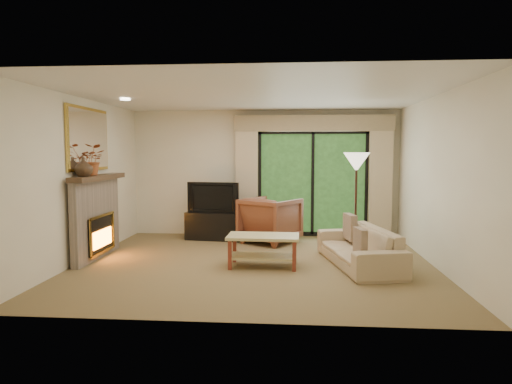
# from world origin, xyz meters

# --- Properties ---
(floor) EXTENTS (5.50, 5.50, 0.00)m
(floor) POSITION_xyz_m (0.00, 0.00, 0.00)
(floor) COLOR olive
(floor) RESTS_ON ground
(ceiling) EXTENTS (5.50, 5.50, 0.00)m
(ceiling) POSITION_xyz_m (0.00, 0.00, 2.60)
(ceiling) COLOR silver
(ceiling) RESTS_ON ground
(wall_back) EXTENTS (5.00, 0.00, 5.00)m
(wall_back) POSITION_xyz_m (0.00, 2.50, 1.30)
(wall_back) COLOR #F1E2C8
(wall_back) RESTS_ON ground
(wall_front) EXTENTS (5.00, 0.00, 5.00)m
(wall_front) POSITION_xyz_m (0.00, -2.50, 1.30)
(wall_front) COLOR #F1E2C8
(wall_front) RESTS_ON ground
(wall_left) EXTENTS (0.00, 5.00, 5.00)m
(wall_left) POSITION_xyz_m (-2.75, 0.00, 1.30)
(wall_left) COLOR #F1E2C8
(wall_left) RESTS_ON ground
(wall_right) EXTENTS (0.00, 5.00, 5.00)m
(wall_right) POSITION_xyz_m (2.75, 0.00, 1.30)
(wall_right) COLOR #F1E2C8
(wall_right) RESTS_ON ground
(fireplace) EXTENTS (0.24, 1.70, 1.37)m
(fireplace) POSITION_xyz_m (-2.63, 0.20, 0.69)
(fireplace) COLOR gray
(fireplace) RESTS_ON floor
(mirror) EXTENTS (0.07, 1.45, 1.02)m
(mirror) POSITION_xyz_m (-2.71, 0.20, 1.95)
(mirror) COLOR gold
(mirror) RESTS_ON wall_left
(sliding_door) EXTENTS (2.26, 0.10, 2.16)m
(sliding_door) POSITION_xyz_m (1.00, 2.45, 1.10)
(sliding_door) COLOR black
(sliding_door) RESTS_ON floor
(curtain_left) EXTENTS (0.45, 0.18, 2.35)m
(curtain_left) POSITION_xyz_m (-0.35, 2.34, 1.20)
(curtain_left) COLOR #CBB38E
(curtain_left) RESTS_ON floor
(curtain_right) EXTENTS (0.45, 0.18, 2.35)m
(curtain_right) POSITION_xyz_m (2.35, 2.34, 1.20)
(curtain_right) COLOR #CBB38E
(curtain_right) RESTS_ON floor
(cornice) EXTENTS (3.20, 0.24, 0.32)m
(cornice) POSITION_xyz_m (1.00, 2.36, 2.32)
(cornice) COLOR tan
(cornice) RESTS_ON wall_back
(media_console) EXTENTS (1.15, 0.62, 0.55)m
(media_console) POSITION_xyz_m (-0.96, 1.95, 0.28)
(media_console) COLOR black
(media_console) RESTS_ON floor
(tv) EXTENTS (1.05, 0.26, 0.60)m
(tv) POSITION_xyz_m (-0.96, 1.95, 0.85)
(tv) COLOR black
(tv) RESTS_ON media_console
(armchair) EXTENTS (1.31, 1.32, 0.88)m
(armchair) POSITION_xyz_m (0.16, 1.68, 0.44)
(armchair) COLOR brown
(armchair) RESTS_ON floor
(sofa) EXTENTS (1.17, 2.12, 0.58)m
(sofa) POSITION_xyz_m (1.61, -0.00, 0.29)
(sofa) COLOR tan
(sofa) RESTS_ON floor
(pillow_near) EXTENTS (0.16, 0.37, 0.36)m
(pillow_near) POSITION_xyz_m (1.54, -0.58, 0.49)
(pillow_near) COLOR brown
(pillow_near) RESTS_ON sofa
(pillow_far) EXTENTS (0.19, 0.43, 0.42)m
(pillow_far) POSITION_xyz_m (1.54, 0.58, 0.51)
(pillow_far) COLOR brown
(pillow_far) RESTS_ON sofa
(coffee_table) EXTENTS (1.09, 0.61, 0.49)m
(coffee_table) POSITION_xyz_m (0.15, -0.18, 0.24)
(coffee_table) COLOR tan
(coffee_table) RESTS_ON floor
(floor_lamp) EXTENTS (0.51, 0.51, 1.74)m
(floor_lamp) POSITION_xyz_m (1.71, 1.15, 0.87)
(floor_lamp) COLOR #FFEBD0
(floor_lamp) RESTS_ON floor
(vase) EXTENTS (0.32, 0.32, 0.29)m
(vase) POSITION_xyz_m (-2.61, -0.24, 1.52)
(vase) COLOR #422F1F
(vase) RESTS_ON fireplace
(branches) EXTENTS (0.49, 0.44, 0.50)m
(branches) POSITION_xyz_m (-2.61, 0.05, 1.62)
(branches) COLOR #9B4E28
(branches) RESTS_ON fireplace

